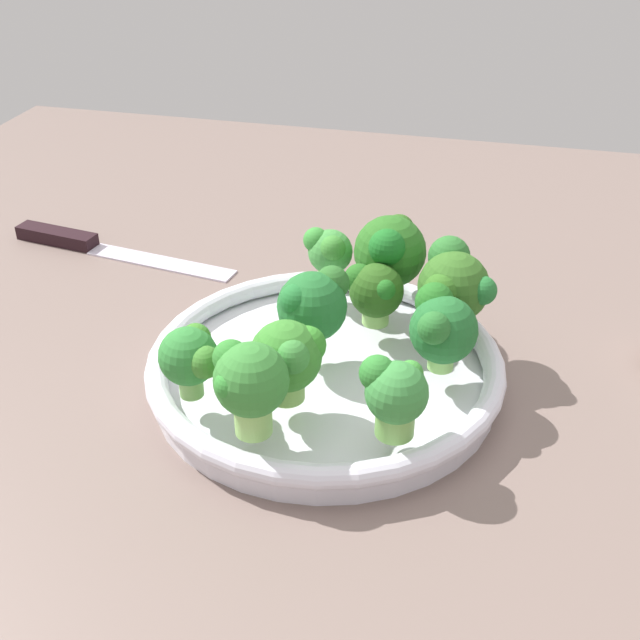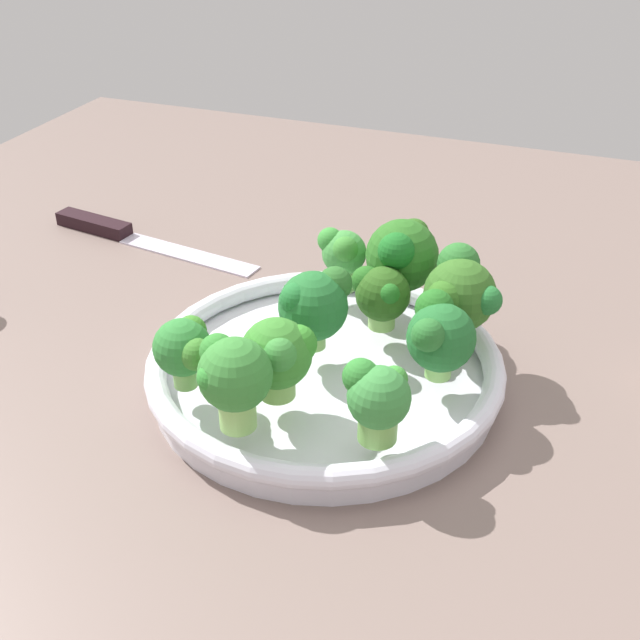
# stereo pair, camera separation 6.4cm
# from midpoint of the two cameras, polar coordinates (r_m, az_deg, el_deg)

# --- Properties ---
(ground_plane) EXTENTS (1.30, 1.30, 0.03)m
(ground_plane) POSITION_cam_midpoint_polar(r_m,az_deg,el_deg) (0.67, -2.49, -5.88)
(ground_plane) COLOR #77645C
(bowl) EXTENTS (0.29, 0.29, 0.03)m
(bowl) POSITION_cam_midpoint_polar(r_m,az_deg,el_deg) (0.66, -2.76, -3.48)
(bowl) COLOR silver
(bowl) RESTS_ON ground_plane
(broccoli_floret_0) EXTENTS (0.05, 0.05, 0.06)m
(broccoli_floret_0) POSITION_cam_midpoint_polar(r_m,az_deg,el_deg) (0.60, -12.15, -2.66)
(broccoli_floret_0) COLOR #7EB75C
(broccoli_floret_0) RESTS_ON bowl
(broccoli_floret_1) EXTENTS (0.06, 0.06, 0.07)m
(broccoli_floret_1) POSITION_cam_midpoint_polar(r_m,az_deg,el_deg) (0.64, -3.36, 0.98)
(broccoli_floret_1) COLOR #9AD26E
(broccoli_floret_1) RESTS_ON bowl
(broccoli_floret_2) EXTENTS (0.05, 0.07, 0.06)m
(broccoli_floret_2) POSITION_cam_midpoint_polar(r_m,az_deg,el_deg) (0.62, 5.71, -0.57)
(broccoli_floret_2) COLOR #96D86D
(broccoli_floret_2) RESTS_ON bowl
(broccoli_floret_3) EXTENTS (0.06, 0.05, 0.06)m
(broccoli_floret_3) POSITION_cam_midpoint_polar(r_m,az_deg,el_deg) (0.58, -5.35, -2.75)
(broccoli_floret_3) COLOR #8CBD5B
(broccoli_floret_3) RESTS_ON bowl
(broccoli_floret_4) EXTENTS (0.05, 0.04, 0.06)m
(broccoli_floret_4) POSITION_cam_midpoint_polar(r_m,az_deg,el_deg) (0.73, -1.88, 4.71)
(broccoli_floret_4) COLOR #78B459
(broccoli_floret_4) RESTS_ON bowl
(broccoli_floret_5) EXTENTS (0.05, 0.05, 0.05)m
(broccoli_floret_5) POSITION_cam_midpoint_polar(r_m,az_deg,el_deg) (0.67, 1.20, 2.02)
(broccoli_floret_5) COLOR #96C967
(broccoli_floret_5) RESTS_ON bowl
(broccoli_floret_6) EXTENTS (0.06, 0.05, 0.07)m
(broccoli_floret_6) POSITION_cam_midpoint_polar(r_m,az_deg,el_deg) (0.55, -8.41, -4.47)
(broccoli_floret_6) COLOR #96CB67
(broccoli_floret_6) RESTS_ON bowl
(broccoli_floret_7) EXTENTS (0.06, 0.07, 0.08)m
(broccoli_floret_7) POSITION_cam_midpoint_polar(r_m,az_deg,el_deg) (0.71, 2.43, 4.87)
(broccoli_floret_7) COLOR #91C467
(broccoli_floret_7) RESTS_ON bowl
(broccoli_floret_8) EXTENTS (0.07, 0.07, 0.07)m
(broccoli_floret_8) POSITION_cam_midpoint_polar(r_m,az_deg,el_deg) (0.66, 6.72, 2.44)
(broccoli_floret_8) COLOR #98D96A
(broccoli_floret_8) RESTS_ON bowl
(broccoli_floret_9) EXTENTS (0.05, 0.04, 0.06)m
(broccoli_floret_9) POSITION_cam_midpoint_polar(r_m,az_deg,el_deg) (0.55, 2.01, -5.29)
(broccoli_floret_9) COLOR #76B253
(broccoli_floret_9) RESTS_ON bowl
(knife) EXTENTS (0.27, 0.06, 0.01)m
(knife) POSITION_cam_midpoint_polar(r_m,az_deg,el_deg) (0.93, -17.72, 5.03)
(knife) COLOR silver
(knife) RESTS_ON ground_plane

